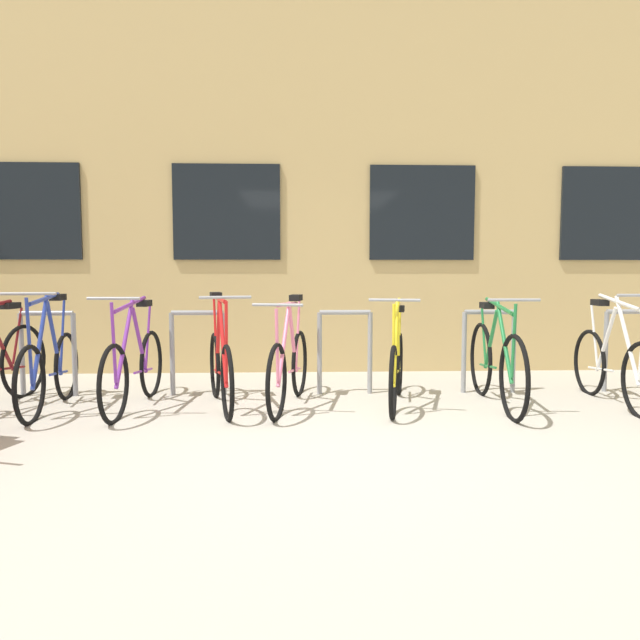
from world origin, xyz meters
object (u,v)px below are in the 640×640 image
(bicycle_yellow, at_px, (397,366))
(bicycle_pink, at_px, (289,366))
(bicycle_purple, at_px, (134,367))
(bicycle_white, at_px, (613,365))
(bicycle_red, at_px, (220,366))
(bicycle_blue, at_px, (50,368))
(bicycle_green, at_px, (496,363))

(bicycle_yellow, bearing_deg, bicycle_pink, -179.32)
(bicycle_purple, relative_size, bicycle_white, 1.03)
(bicycle_pink, relative_size, bicycle_red, 1.05)
(bicycle_purple, distance_m, bicycle_pink, 1.43)
(bicycle_red, bearing_deg, bicycle_blue, -178.00)
(bicycle_red, bearing_deg, bicycle_pink, 1.43)
(bicycle_green, distance_m, bicycle_pink, 1.94)
(bicycle_pink, distance_m, bicycle_blue, 2.18)
(bicycle_white, height_order, bicycle_blue, bicycle_blue)
(bicycle_pink, bearing_deg, bicycle_yellow, 0.68)
(bicycle_green, xyz_separation_m, bicycle_pink, (-1.93, 0.08, -0.02))
(bicycle_blue, bearing_deg, bicycle_purple, 4.10)
(bicycle_green, height_order, bicycle_red, bicycle_red)
(bicycle_yellow, xyz_separation_m, bicycle_blue, (-3.19, -0.08, 0.02))
(bicycle_purple, distance_m, bicycle_green, 3.36)
(bicycle_pink, bearing_deg, bicycle_purple, -179.35)
(bicycle_red, bearing_deg, bicycle_green, -1.38)
(bicycle_pink, height_order, bicycle_red, bicycle_red)
(bicycle_pink, xyz_separation_m, bicycle_blue, (-2.18, -0.07, 0.00))
(bicycle_pink, distance_m, bicycle_red, 0.64)
(bicycle_pink, bearing_deg, bicycle_blue, -178.17)
(bicycle_purple, relative_size, bicycle_yellow, 1.07)
(bicycle_green, relative_size, bicycle_yellow, 1.12)
(bicycle_green, distance_m, bicycle_blue, 4.11)
(bicycle_green, bearing_deg, bicycle_white, -0.88)
(bicycle_pink, height_order, bicycle_blue, bicycle_blue)
(bicycle_green, xyz_separation_m, bicycle_white, (1.12, -0.02, -0.02))
(bicycle_purple, xyz_separation_m, bicycle_red, (0.79, 0.00, -0.00))
(bicycle_red, bearing_deg, bicycle_yellow, 0.97)
(bicycle_yellow, distance_m, bicycle_red, 1.65)
(bicycle_white, xyz_separation_m, bicycle_blue, (-5.23, 0.03, 0.00))
(bicycle_purple, height_order, bicycle_white, bicycle_white)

